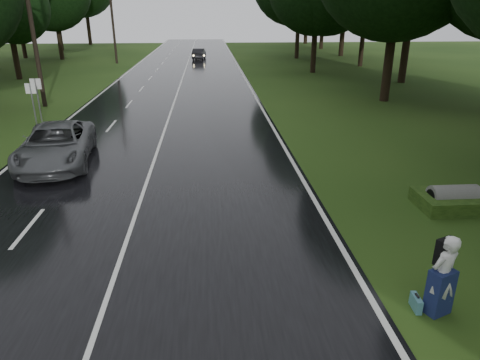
# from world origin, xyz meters

# --- Properties ---
(ground) EXTENTS (160.00, 160.00, 0.00)m
(ground) POSITION_xyz_m (0.00, 0.00, 0.00)
(ground) COLOR #294615
(ground) RESTS_ON ground
(road) EXTENTS (12.00, 140.00, 0.04)m
(road) POSITION_xyz_m (0.00, 20.00, 0.02)
(road) COLOR black
(road) RESTS_ON ground
(lane_center) EXTENTS (0.12, 140.00, 0.01)m
(lane_center) POSITION_xyz_m (0.00, 20.00, 0.04)
(lane_center) COLOR silver
(lane_center) RESTS_ON road
(grey_car) EXTENTS (3.35, 6.01, 1.59)m
(grey_car) POSITION_xyz_m (-3.91, 7.83, 0.83)
(grey_car) COLOR #4D5052
(grey_car) RESTS_ON road
(far_car) EXTENTS (1.81, 4.14, 1.32)m
(far_car) POSITION_xyz_m (1.32, 48.86, 0.70)
(far_car) COLOR black
(far_car) RESTS_ON road
(hitchhiker) EXTENTS (0.78, 0.76, 1.82)m
(hitchhiker) POSITION_xyz_m (7.04, -2.47, 0.85)
(hitchhiker) COLOR silver
(hitchhiker) RESTS_ON ground
(suitcase) EXTENTS (0.16, 0.44, 0.31)m
(suitcase) POSITION_xyz_m (6.64, -2.35, 0.15)
(suitcase) COLOR teal
(suitcase) RESTS_ON ground
(culvert) EXTENTS (1.52, 0.76, 0.76)m
(culvert) POSITION_xyz_m (10.12, 2.54, 0.00)
(culvert) COLOR slate
(culvert) RESTS_ON ground
(utility_pole_mid) EXTENTS (1.80, 0.28, 10.81)m
(utility_pole_mid) POSITION_xyz_m (-8.50, 19.83, 0.00)
(utility_pole_mid) COLOR black
(utility_pole_mid) RESTS_ON ground
(utility_pole_far) EXTENTS (1.80, 0.28, 10.77)m
(utility_pole_far) POSITION_xyz_m (-8.50, 44.92, 0.00)
(utility_pole_far) COLOR black
(utility_pole_far) RESTS_ON ground
(road_sign_a) EXTENTS (0.55, 0.10, 2.30)m
(road_sign_a) POSITION_xyz_m (-7.20, 14.61, 0.00)
(road_sign_a) COLOR white
(road_sign_a) RESTS_ON ground
(road_sign_b) EXTENTS (0.58, 0.10, 2.44)m
(road_sign_b) POSITION_xyz_m (-7.20, 15.43, 0.00)
(road_sign_b) COLOR white
(road_sign_b) RESTS_ON ground
(tree_left_e) EXTENTS (7.36, 7.36, 11.49)m
(tree_left_e) POSITION_xyz_m (-15.06, 32.53, 0.00)
(tree_left_e) COLOR black
(tree_left_e) RESTS_ON ground
(tree_left_f) EXTENTS (8.91, 8.91, 13.92)m
(tree_left_f) POSITION_xyz_m (-16.43, 49.95, 0.00)
(tree_left_f) COLOR black
(tree_left_f) RESTS_ON ground
(tree_right_d) EXTENTS (10.14, 10.14, 15.85)m
(tree_right_d) POSITION_xyz_m (14.73, 20.00, 0.00)
(tree_right_d) COLOR black
(tree_right_d) RESTS_ON ground
(tree_right_e) EXTENTS (9.07, 9.07, 14.18)m
(tree_right_e) POSITION_xyz_m (13.14, 35.14, 0.00)
(tree_right_e) COLOR black
(tree_right_e) RESTS_ON ground
(tree_right_f) EXTENTS (10.24, 10.24, 16.00)m
(tree_right_f) POSITION_xyz_m (14.21, 49.09, 0.00)
(tree_right_f) COLOR black
(tree_right_f) RESTS_ON ground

